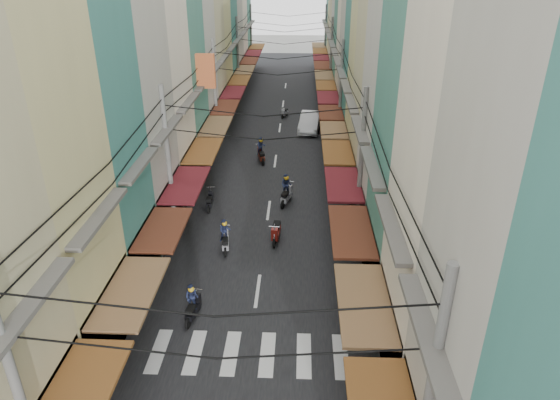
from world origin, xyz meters
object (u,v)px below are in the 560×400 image
(bicycle, at_px, (428,306))
(market_umbrella, at_px, (447,347))
(white_car, at_px, (310,130))
(traffic_sign, at_px, (388,241))

(bicycle, relative_size, market_umbrella, 0.64)
(white_car, height_order, bicycle, white_car)
(traffic_sign, bearing_deg, white_car, 98.32)
(white_car, bearing_deg, traffic_sign, -75.12)
(white_car, height_order, traffic_sign, traffic_sign)
(bicycle, distance_m, traffic_sign, 3.28)
(white_car, xyz_separation_m, bicycle, (4.85, -24.22, 0.00))
(white_car, xyz_separation_m, traffic_sign, (3.25, -22.22, 2.03))
(bicycle, relative_size, traffic_sign, 0.56)
(market_umbrella, distance_m, traffic_sign, 7.01)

